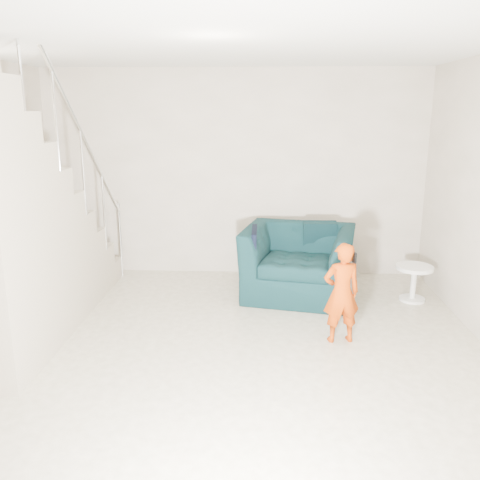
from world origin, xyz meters
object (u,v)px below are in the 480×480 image
Objects in this scene: toddler at (341,293)px; staircase at (8,244)px; armchair at (298,262)px; side_table at (414,277)px.

staircase is (-3.14, -0.07, 0.46)m from toddler.
armchair is 3.16m from staircase.
armchair reaches higher than side_table.
staircase is at bearing -9.73° from toddler.
toddler is 2.32× the size of side_table.
staircase reaches higher than side_table.
side_table is at bearing 5.84° from armchair.
toddler is 1.53m from side_table.
side_table is 0.12× the size of staircase.
armchair is 3.00× the size of side_table.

